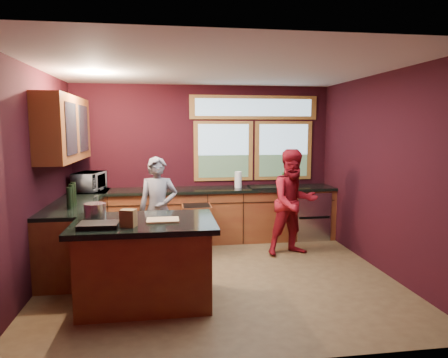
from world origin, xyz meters
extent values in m
plane|color=brown|center=(0.00, 0.00, 0.00)|extent=(4.50, 4.50, 0.00)
cube|color=black|center=(0.00, 2.00, 1.35)|extent=(4.50, 0.02, 2.70)
cube|color=black|center=(0.00, -2.00, 1.35)|extent=(4.50, 0.02, 2.70)
cube|color=black|center=(-2.25, 0.00, 1.35)|extent=(0.02, 4.00, 2.70)
cube|color=black|center=(2.25, 0.00, 1.35)|extent=(0.02, 4.00, 2.70)
cube|color=silver|center=(0.00, 0.00, 2.70)|extent=(4.50, 4.00, 0.02)
cube|color=#81A0B3|center=(0.35, 1.99, 1.55)|extent=(1.06, 0.02, 1.06)
cube|color=#81A0B3|center=(1.45, 1.99, 1.55)|extent=(1.06, 0.02, 1.06)
cube|color=#9B682D|center=(0.90, 1.99, 2.32)|extent=(2.30, 0.02, 0.42)
cube|color=#602616|center=(-2.07, 0.85, 1.95)|extent=(0.36, 1.80, 0.90)
cube|color=#602616|center=(0.00, 1.70, 0.44)|extent=(4.50, 0.60, 0.88)
cube|color=black|center=(0.00, 1.69, 0.91)|extent=(4.50, 0.64, 0.05)
cube|color=#B7B7BC|center=(1.85, 1.68, 0.42)|extent=(0.60, 0.58, 0.85)
cube|color=black|center=(1.10, 1.66, 0.91)|extent=(0.66, 0.46, 0.05)
cube|color=#602616|center=(-1.95, 0.85, 0.44)|extent=(0.60, 2.30, 0.88)
cube|color=black|center=(-1.94, 0.85, 0.91)|extent=(0.64, 2.30, 0.05)
cube|color=#602616|center=(-0.91, -0.64, 0.44)|extent=(1.40, 0.90, 0.88)
cube|color=black|center=(-0.91, -0.64, 0.92)|extent=(1.55, 1.05, 0.06)
imported|color=slate|center=(-0.79, 0.75, 0.77)|extent=(0.58, 0.39, 1.55)
imported|color=maroon|center=(1.27, 0.79, 0.82)|extent=(0.90, 0.76, 1.64)
imported|color=#999999|center=(-1.92, 1.70, 1.08)|extent=(0.50, 0.63, 0.31)
imported|color=#999999|center=(1.50, 1.75, 1.10)|extent=(0.30, 0.26, 0.34)
cylinder|color=white|center=(0.57, 1.70, 1.07)|extent=(0.12, 0.12, 0.28)
cube|color=tan|center=(-0.71, -0.69, 0.95)|extent=(0.35, 0.25, 0.02)
cylinder|color=#B1B2B6|center=(-1.46, -0.49, 1.03)|extent=(0.24, 0.24, 0.18)
cube|color=brown|center=(-1.06, -0.89, 1.03)|extent=(0.18, 0.16, 0.18)
cube|color=black|center=(-1.36, -0.89, 0.97)|extent=(0.41, 0.29, 0.05)
camera|label=1|loc=(-0.67, -5.04, 1.97)|focal=32.00mm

